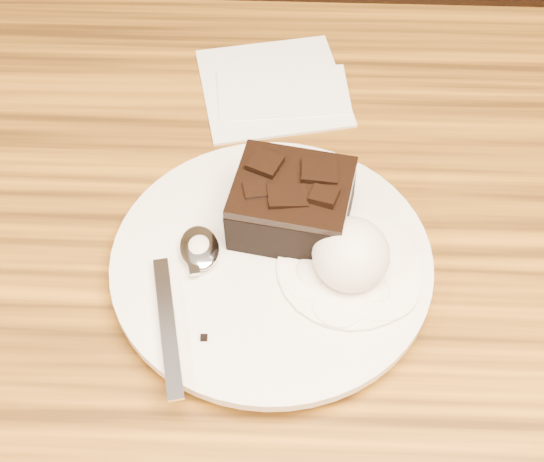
{
  "coord_description": "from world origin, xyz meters",
  "views": [
    {
      "loc": [
        -0.05,
        -0.3,
        1.24
      ],
      "look_at": [
        -0.06,
        0.06,
        0.79
      ],
      "focal_mm": 50.87,
      "sensor_mm": 36.0,
      "label": 1
    }
  ],
  "objects_px": {
    "spoon": "(199,249)",
    "napkin": "(273,86)",
    "plate": "(272,265)",
    "brownie": "(292,206)",
    "ice_cream_scoop": "(351,254)"
  },
  "relations": [
    {
      "from": "plate",
      "to": "ice_cream_scoop",
      "type": "bearing_deg",
      "value": -9.34
    },
    {
      "from": "plate",
      "to": "napkin",
      "type": "relative_size",
      "value": 1.86
    },
    {
      "from": "brownie",
      "to": "ice_cream_scoop",
      "type": "height_order",
      "value": "ice_cream_scoop"
    },
    {
      "from": "spoon",
      "to": "napkin",
      "type": "bearing_deg",
      "value": 64.88
    },
    {
      "from": "brownie",
      "to": "spoon",
      "type": "bearing_deg",
      "value": -155.07
    },
    {
      "from": "ice_cream_scoop",
      "to": "napkin",
      "type": "distance_m",
      "value": 0.24
    },
    {
      "from": "spoon",
      "to": "ice_cream_scoop",
      "type": "bearing_deg",
      "value": -18.27
    },
    {
      "from": "spoon",
      "to": "napkin",
      "type": "height_order",
      "value": "spoon"
    },
    {
      "from": "plate",
      "to": "napkin",
      "type": "distance_m",
      "value": 0.21
    },
    {
      "from": "ice_cream_scoop",
      "to": "spoon",
      "type": "height_order",
      "value": "ice_cream_scoop"
    },
    {
      "from": "plate",
      "to": "spoon",
      "type": "bearing_deg",
      "value": 177.67
    },
    {
      "from": "plate",
      "to": "brownie",
      "type": "relative_size",
      "value": 2.82
    },
    {
      "from": "brownie",
      "to": "ice_cream_scoop",
      "type": "xyz_separation_m",
      "value": [
        0.04,
        -0.04,
        -0.0
      ]
    },
    {
      "from": "brownie",
      "to": "ice_cream_scoop",
      "type": "bearing_deg",
      "value": -44.96
    },
    {
      "from": "plate",
      "to": "brownie",
      "type": "bearing_deg",
      "value": 67.33
    }
  ]
}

